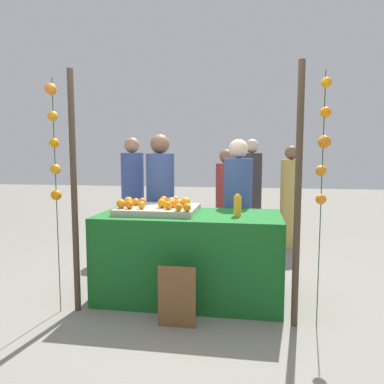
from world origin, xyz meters
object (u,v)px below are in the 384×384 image
at_px(orange_0, 172,201).
at_px(juice_bottle, 237,206).
at_px(vendor_left, 160,210).
at_px(orange_1, 164,200).
at_px(chalkboard_sign, 177,297).
at_px(vendor_right, 238,215).
at_px(stall_counter, 190,256).

distance_m(orange_0, juice_bottle, 0.71).
height_order(orange_0, vendor_left, vendor_left).
bearing_deg(orange_1, orange_0, -16.65).
xyz_separation_m(orange_0, orange_1, (-0.09, 0.03, 0.00)).
distance_m(orange_1, chalkboard_sign, 1.12).
height_order(vendor_left, vendor_right, vendor_left).
bearing_deg(orange_0, vendor_right, 37.52).
distance_m(chalkboard_sign, vendor_left, 1.51).
height_order(stall_counter, chalkboard_sign, stall_counter).
height_order(stall_counter, juice_bottle, juice_bottle).
xyz_separation_m(stall_counter, vendor_right, (0.45, 0.64, 0.32)).
distance_m(juice_bottle, vendor_left, 1.22).
height_order(orange_1, juice_bottle, juice_bottle).
bearing_deg(chalkboard_sign, juice_bottle, 51.24).
xyz_separation_m(juice_bottle, vendor_left, (-0.94, 0.75, -0.17)).
distance_m(stall_counter, vendor_left, 0.90).
distance_m(orange_0, orange_1, 0.10).
height_order(stall_counter, orange_0, orange_0).
bearing_deg(stall_counter, juice_bottle, -7.45).
xyz_separation_m(orange_1, vendor_right, (0.75, 0.48, -0.21)).
bearing_deg(vendor_right, chalkboard_sign, -109.26).
bearing_deg(chalkboard_sign, orange_1, 110.05).
distance_m(orange_0, vendor_left, 0.64).
distance_m(juice_bottle, chalkboard_sign, 1.03).
bearing_deg(stall_counter, vendor_right, 54.99).
xyz_separation_m(orange_0, vendor_right, (0.66, 0.51, -0.21)).
bearing_deg(orange_0, chalkboard_sign, -75.34).
height_order(orange_0, orange_1, orange_1).
xyz_separation_m(stall_counter, vendor_left, (-0.47, 0.69, 0.35)).
distance_m(stall_counter, vendor_right, 0.85).
xyz_separation_m(juice_bottle, chalkboard_sign, (-0.47, -0.59, -0.70)).
distance_m(orange_0, vendor_right, 0.85).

